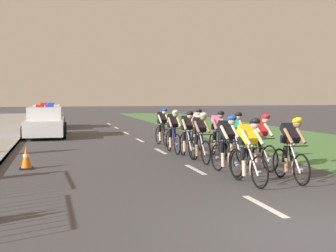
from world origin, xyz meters
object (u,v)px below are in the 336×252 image
Objects in this scene: cyclist_tenth at (197,128)px; cyclist_second at (291,148)px; cyclist_fifth at (200,137)px; cyclist_eleventh at (162,126)px; cyclist_lead at (249,150)px; cyclist_ninth at (173,131)px; cyclist_fourth at (260,141)px; cyclist_sixth at (235,136)px; police_car_nearest at (45,123)px; police_car_second at (48,117)px; traffic_cone_mid at (26,158)px; cyclist_seventh at (187,134)px; cyclist_eighth at (218,133)px; cyclist_third at (227,144)px.

cyclist_second is at bearing -88.97° from cyclist_tenth.
cyclist_eleventh is at bearing 90.41° from cyclist_fifth.
cyclist_lead is 1.00× the size of cyclist_ninth.
cyclist_fifth is 2.33m from cyclist_ninth.
cyclist_fourth and cyclist_eleventh have the same top height.
police_car_nearest is (-5.86, 9.61, -0.11)m from cyclist_sixth.
cyclist_fourth is (1.16, 1.73, 0.00)m from cyclist_lead.
cyclist_sixth is 3.25m from cyclist_tenth.
police_car_nearest reaches higher than cyclist_eleventh.
cyclist_tenth is at bearing -65.14° from police_car_second.
police_car_nearest is 6.95× the size of traffic_cone_mid.
cyclist_eleventh is (-1.15, 7.86, 0.00)m from cyclist_second.
cyclist_seventh is at bearing -116.20° from cyclist_tenth.
cyclist_lead and cyclist_eleventh have the same top height.
cyclist_fourth is at bearing 88.05° from cyclist_second.
cyclist_seventh is at bearing 11.06° from traffic_cone_mid.
cyclist_sixth is 1.03m from cyclist_eighth.
police_car_second is (-5.70, 14.60, -0.11)m from cyclist_eighth.
police_car_second reaches higher than cyclist_fourth.
cyclist_seventh is 9.72m from police_car_nearest.
cyclist_third and cyclist_fourth have the same top height.
cyclist_fifth is at bearing -1.38° from traffic_cone_mid.
police_car_second reaches higher than cyclist_eighth.
cyclist_lead is 4.40m from cyclist_seventh.
cyclist_eighth reaches higher than traffic_cone_mid.
cyclist_lead and cyclist_fifth have the same top height.
cyclist_third is 1.00× the size of cyclist_seventh.
cyclist_third and cyclist_seventh have the same top height.
cyclist_eighth is (0.97, 1.01, 0.00)m from cyclist_fifth.
cyclist_third is at bearing 89.25° from cyclist_lead.
cyclist_seventh is at bearing -83.22° from cyclist_ninth.
cyclist_fourth is 1.00× the size of cyclist_eighth.
cyclist_eleventh is 11.97m from police_car_second.
cyclist_fourth is at bearing -85.44° from cyclist_eighth.
cyclist_seventh is (-1.24, 2.67, 0.00)m from cyclist_fourth.
traffic_cone_mid is at bearing 157.14° from cyclist_third.
cyclist_second is 1.00× the size of cyclist_seventh.
cyclist_sixth reaches higher than traffic_cone_mid.
police_car_nearest is (-4.76, 11.62, -0.11)m from cyclist_third.
cyclist_eleventh is (-1.21, 6.18, 0.00)m from cyclist_fourth.
cyclist_second is 7.01m from traffic_cone_mid.
police_car_second is 15.50m from traffic_cone_mid.
cyclist_sixth and cyclist_eleventh have the same top height.
cyclist_seventh is at bearing 137.63° from cyclist_sixth.
cyclist_third is at bearing -107.23° from cyclist_eighth.
police_car_second is (-4.70, 11.01, -0.11)m from cyclist_eleventh.
traffic_cone_mid is (-4.79, -2.20, -0.48)m from cyclist_ninth.
cyclist_seventh is 2.69× the size of traffic_cone_mid.
cyclist_third is 1.00× the size of cyclist_fourth.
cyclist_second and cyclist_eighth have the same top height.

